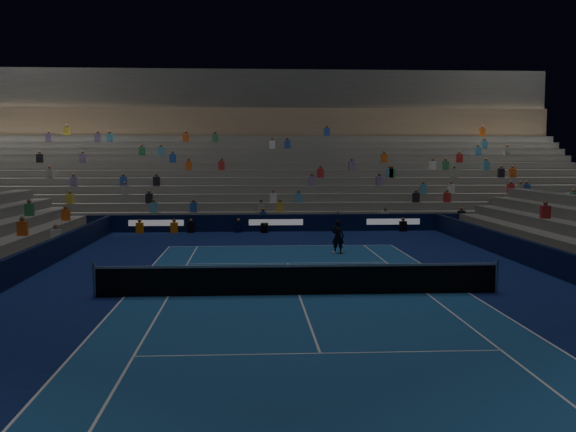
# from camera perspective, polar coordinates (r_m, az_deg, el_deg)

# --- Properties ---
(ground) EXTENTS (90.00, 90.00, 0.00)m
(ground) POSITION_cam_1_polar(r_m,az_deg,el_deg) (21.44, 0.93, -6.74)
(ground) COLOR #0D1A53
(ground) RESTS_ON ground
(court_surface) EXTENTS (10.97, 23.77, 0.01)m
(court_surface) POSITION_cam_1_polar(r_m,az_deg,el_deg) (21.44, 0.93, -6.72)
(court_surface) COLOR navy
(court_surface) RESTS_ON ground
(sponsor_barrier_far) EXTENTS (44.00, 0.25, 1.00)m
(sponsor_barrier_far) POSITION_cam_1_polar(r_m,az_deg,el_deg) (39.65, -1.04, -0.59)
(sponsor_barrier_far) COLOR black
(sponsor_barrier_far) RESTS_ON ground
(grandstand_main) EXTENTS (44.00, 15.20, 11.20)m
(grandstand_main) POSITION_cam_1_polar(r_m,az_deg,el_deg) (48.87, -1.49, 3.85)
(grandstand_main) COLOR slate
(grandstand_main) RESTS_ON ground
(tennis_net) EXTENTS (12.90, 0.10, 1.10)m
(tennis_net) POSITION_cam_1_polar(r_m,az_deg,el_deg) (21.34, 0.94, -5.41)
(tennis_net) COLOR #B2B2B7
(tennis_net) RESTS_ON ground
(tennis_player) EXTENTS (0.67, 0.56, 1.55)m
(tennis_player) POSITION_cam_1_polar(r_m,az_deg,el_deg) (30.48, 4.26, -1.76)
(tennis_player) COLOR black
(tennis_player) RESTS_ON ground
(broadcast_camera) EXTENTS (0.47, 0.89, 0.56)m
(broadcast_camera) POSITION_cam_1_polar(r_m,az_deg,el_deg) (39.01, -2.01, -0.99)
(broadcast_camera) COLOR black
(broadcast_camera) RESTS_ON ground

